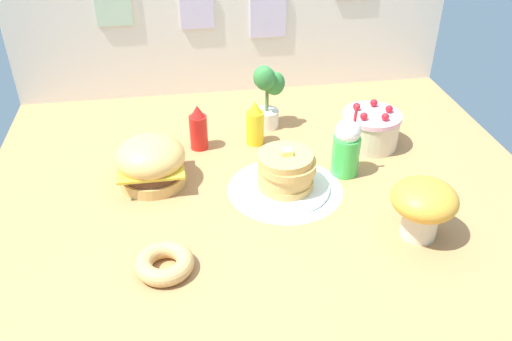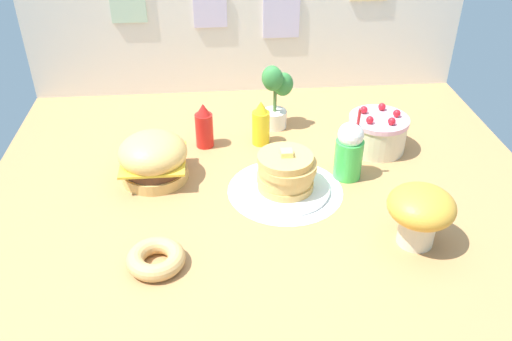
% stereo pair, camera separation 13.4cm
% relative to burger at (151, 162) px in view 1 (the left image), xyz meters
% --- Properties ---
extents(ground_plane, '(2.45, 2.19, 0.02)m').
position_rel_burger_xyz_m(ground_plane, '(0.48, -0.18, -0.11)').
color(ground_plane, '#B27F4C').
extents(back_wall, '(2.45, 0.04, 0.87)m').
position_rel_burger_xyz_m(back_wall, '(0.48, 0.91, 0.33)').
color(back_wall, silver).
rests_on(back_wall, ground_plane).
extents(doily_mat, '(0.50, 0.50, 0.00)m').
position_rel_burger_xyz_m(doily_mat, '(0.57, -0.15, -0.10)').
color(doily_mat, white).
rests_on(doily_mat, ground_plane).
extents(burger, '(0.30, 0.30, 0.22)m').
position_rel_burger_xyz_m(burger, '(0.00, 0.00, 0.00)').
color(burger, '#DBA859').
rests_on(burger, ground_plane).
extents(pancake_stack, '(0.39, 0.39, 0.20)m').
position_rel_burger_xyz_m(pancake_stack, '(0.57, -0.15, -0.02)').
color(pancake_stack, white).
rests_on(pancake_stack, doily_mat).
extents(layer_cake, '(0.28, 0.28, 0.21)m').
position_rel_burger_xyz_m(layer_cake, '(1.06, 0.16, -0.02)').
color(layer_cake, beige).
rests_on(layer_cake, ground_plane).
extents(ketchup_bottle, '(0.09, 0.09, 0.23)m').
position_rel_burger_xyz_m(ketchup_bottle, '(0.23, 0.27, 0.00)').
color(ketchup_bottle, red).
rests_on(ketchup_bottle, ground_plane).
extents(mustard_bottle, '(0.09, 0.09, 0.23)m').
position_rel_burger_xyz_m(mustard_bottle, '(0.50, 0.27, 0.00)').
color(mustard_bottle, yellow).
rests_on(mustard_bottle, ground_plane).
extents(cream_soda_cup, '(0.13, 0.13, 0.34)m').
position_rel_burger_xyz_m(cream_soda_cup, '(0.86, -0.06, 0.03)').
color(cream_soda_cup, green).
rests_on(cream_soda_cup, ground_plane).
extents(donut_pink_glaze, '(0.21, 0.21, 0.06)m').
position_rel_burger_xyz_m(donut_pink_glaze, '(0.04, -0.57, -0.07)').
color(donut_pink_glaze, tan).
rests_on(donut_pink_glaze, ground_plane).
extents(potted_plant, '(0.16, 0.14, 0.35)m').
position_rel_burger_xyz_m(potted_plant, '(0.59, 0.43, 0.08)').
color(potted_plant, white).
rests_on(potted_plant, ground_plane).
extents(mushroom_stool, '(0.25, 0.25, 0.24)m').
position_rel_burger_xyz_m(mushroom_stool, '(1.02, -0.53, 0.04)').
color(mushroom_stool, beige).
rests_on(mushroom_stool, ground_plane).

